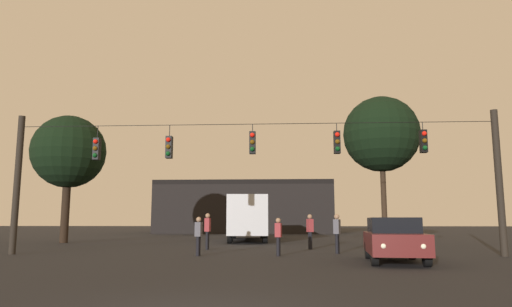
# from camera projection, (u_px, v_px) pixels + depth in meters

# --- Properties ---
(ground_plane) EXTENTS (168.00, 168.00, 0.00)m
(ground_plane) POSITION_uv_depth(u_px,v_px,m) (263.00, 242.00, 30.97)
(ground_plane) COLOR black
(ground_plane) RESTS_ON ground
(overhead_signal_span) EXTENTS (20.56, 0.44, 5.98)m
(overhead_signal_span) POSITION_uv_depth(u_px,v_px,m) (252.00, 169.00, 19.37)
(overhead_signal_span) COLOR black
(overhead_signal_span) RESTS_ON ground
(city_bus) EXTENTS (3.24, 11.14, 3.00)m
(city_bus) POSITION_uv_depth(u_px,v_px,m) (248.00, 214.00, 33.00)
(city_bus) COLOR #B7BCC6
(city_bus) RESTS_ON ground
(car_near_right) EXTENTS (2.26, 4.48, 1.52)m
(car_near_right) POSITION_uv_depth(u_px,v_px,m) (394.00, 239.00, 15.85)
(car_near_right) COLOR #511919
(car_near_right) RESTS_ON ground
(pedestrian_crossing_left) EXTENTS (0.27, 0.38, 1.57)m
(pedestrian_crossing_left) POSITION_uv_depth(u_px,v_px,m) (199.00, 234.00, 18.71)
(pedestrian_crossing_left) COLOR black
(pedestrian_crossing_left) RESTS_ON ground
(pedestrian_crossing_center) EXTENTS (0.27, 0.38, 1.77)m
(pedestrian_crossing_center) POSITION_uv_depth(u_px,v_px,m) (208.00, 229.00, 22.75)
(pedestrian_crossing_center) COLOR black
(pedestrian_crossing_center) RESTS_ON ground
(pedestrian_crossing_right) EXTENTS (0.35, 0.42, 1.72)m
(pedestrian_crossing_right) POSITION_uv_depth(u_px,v_px,m) (310.00, 229.00, 22.93)
(pedestrian_crossing_right) COLOR black
(pedestrian_crossing_right) RESTS_ON ground
(pedestrian_near_bus) EXTENTS (0.35, 0.42, 1.70)m
(pedestrian_near_bus) POSITION_uv_depth(u_px,v_px,m) (337.00, 231.00, 19.97)
(pedestrian_near_bus) COLOR black
(pedestrian_near_bus) RESTS_ON ground
(pedestrian_trailing) EXTENTS (0.29, 0.39, 1.52)m
(pedestrian_trailing) POSITION_uv_depth(u_px,v_px,m) (278.00, 235.00, 18.65)
(pedestrian_trailing) COLOR black
(pedestrian_trailing) RESTS_ON ground
(corner_building) EXTENTS (19.52, 10.69, 5.77)m
(corner_building) POSITION_uv_depth(u_px,v_px,m) (246.00, 208.00, 54.03)
(corner_building) COLOR black
(corner_building) RESTS_ON ground
(tree_left_silhouette) EXTENTS (4.75, 4.75, 8.27)m
(tree_left_silhouette) POSITION_uv_depth(u_px,v_px,m) (69.00, 152.00, 30.16)
(tree_left_silhouette) COLOR black
(tree_left_silhouette) RESTS_ON ground
(tree_behind_building) EXTENTS (4.65, 4.65, 9.02)m
(tree_behind_building) POSITION_uv_depth(u_px,v_px,m) (381.00, 134.00, 28.35)
(tree_behind_building) COLOR #2D2116
(tree_behind_building) RESTS_ON ground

